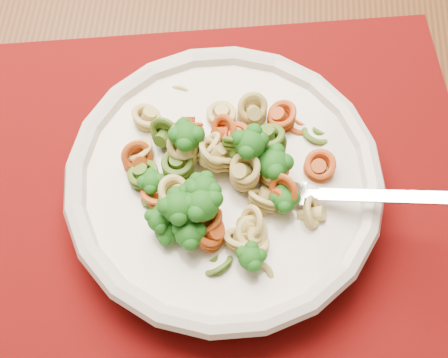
{
  "coord_description": "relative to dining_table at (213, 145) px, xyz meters",
  "views": [
    {
      "loc": [
        0.36,
        -0.99,
        1.3
      ],
      "look_at": [
        0.34,
        -0.75,
        0.8
      ],
      "focal_mm": 50.0,
      "sensor_mm": 36.0,
      "label": 1
    }
  ],
  "objects": [
    {
      "name": "placemat",
      "position": [
        0.01,
        -0.11,
        0.11
      ],
      "size": [
        0.55,
        0.46,
        0.0
      ],
      "primitive_type": "cube",
      "rotation": [
        0.0,
        0.0,
        0.17
      ],
      "color": "#5C0309",
      "rests_on": "dining_table"
    },
    {
      "name": "pasta_broccoli_heap",
      "position": [
        0.02,
        -0.11,
        0.15
      ],
      "size": [
        0.24,
        0.24,
        0.06
      ],
      "primitive_type": null,
      "color": "tan",
      "rests_on": "pasta_bowl"
    },
    {
      "name": "fork",
      "position": [
        0.08,
        -0.13,
        0.15
      ],
      "size": [
        0.18,
        0.05,
        0.08
      ],
      "primitive_type": null,
      "rotation": [
        0.0,
        -0.35,
        -0.12
      ],
      "color": "silver",
      "rests_on": "pasta_bowl"
    },
    {
      "name": "dining_table",
      "position": [
        0.0,
        0.0,
        0.0
      ],
      "size": [
        1.41,
        0.92,
        0.76
      ],
      "rotation": [
        0.0,
        0.0,
        0.02
      ],
      "color": "#583318",
      "rests_on": "ground"
    },
    {
      "name": "pasta_bowl",
      "position": [
        0.02,
        -0.11,
        0.14
      ],
      "size": [
        0.28,
        0.28,
        0.05
      ],
      "color": "beige",
      "rests_on": "placemat"
    }
  ]
}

